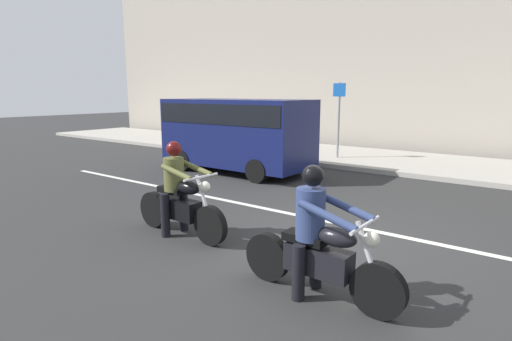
# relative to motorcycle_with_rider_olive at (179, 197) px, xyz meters

# --- Properties ---
(ground_plane) EXTENTS (80.00, 80.00, 0.00)m
(ground_plane) POSITION_rel_motorcycle_with_rider_olive_xyz_m (2.33, 1.23, -0.65)
(ground_plane) COLOR #2B2B2B
(sidewalk_slab) EXTENTS (40.00, 4.40, 0.14)m
(sidewalk_slab) POSITION_rel_motorcycle_with_rider_olive_xyz_m (2.33, 9.23, -0.58)
(sidewalk_slab) COLOR #A8A399
(sidewalk_slab) RESTS_ON ground_plane
(lane_marking_stripe) EXTENTS (18.00, 0.14, 0.01)m
(lane_marking_stripe) POSITION_rel_motorcycle_with_rider_olive_xyz_m (2.34, 2.13, -0.65)
(lane_marking_stripe) COLOR silver
(lane_marking_stripe) RESTS_ON ground_plane
(motorcycle_with_rider_olive) EXTENTS (2.05, 0.70, 1.58)m
(motorcycle_with_rider_olive) POSITION_rel_motorcycle_with_rider_olive_xyz_m (0.00, 0.00, 0.00)
(motorcycle_with_rider_olive) COLOR black
(motorcycle_with_rider_olive) RESTS_ON ground_plane
(motorcycle_with_rider_denim_blue) EXTENTS (2.06, 0.70, 1.56)m
(motorcycle_with_rider_denim_blue) POSITION_rel_motorcycle_with_rider_olive_xyz_m (2.84, -0.49, -0.01)
(motorcycle_with_rider_denim_blue) COLOR black
(motorcycle_with_rider_denim_blue) RESTS_ON ground_plane
(parked_van_navy) EXTENTS (4.52, 1.96, 2.16)m
(parked_van_navy) POSITION_rel_motorcycle_with_rider_olive_xyz_m (-2.78, 4.88, 0.60)
(parked_van_navy) COLOR #11194C
(parked_van_navy) RESTS_ON ground_plane
(street_sign_post) EXTENTS (0.44, 0.08, 2.55)m
(street_sign_post) POSITION_rel_motorcycle_with_rider_olive_xyz_m (-1.18, 8.41, 1.03)
(street_sign_post) COLOR gray
(street_sign_post) RESTS_ON sidewalk_slab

